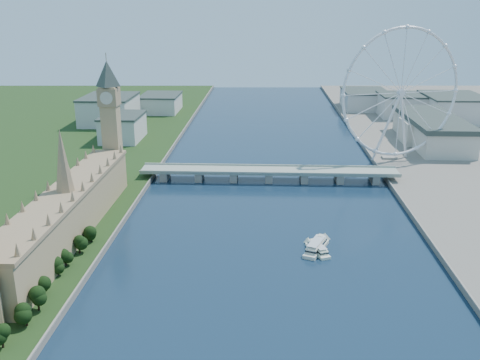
{
  "coord_description": "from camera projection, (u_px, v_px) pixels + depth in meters",
  "views": [
    {
      "loc": [
        -4.61,
        -139.82,
        142.15
      ],
      "look_at": [
        -20.75,
        210.0,
        28.98
      ],
      "focal_mm": 40.0,
      "sensor_mm": 36.0,
      "label": 1
    }
  ],
  "objects": [
    {
      "name": "london_eye",
      "position": [
        401.0,
        93.0,
        487.9
      ],
      "size": [
        113.6,
        39.12,
        124.3
      ],
      "color": "silver",
      "rests_on": "ground"
    },
    {
      "name": "tour_boat_far",
      "position": [
        316.0,
        251.0,
        328.0
      ],
      "size": [
        19.93,
        32.26,
        7.01
      ],
      "primitive_type": null,
      "rotation": [
        0.0,
        0.0,
        -0.41
      ],
      "color": "beige",
      "rests_on": "ground"
    },
    {
      "name": "city_skyline",
      "position": [
        298.0,
        108.0,
        701.85
      ],
      "size": [
        505.0,
        280.0,
        32.0
      ],
      "color": "beige",
      "rests_on": "ground"
    },
    {
      "name": "big_ben",
      "position": [
        110.0,
        107.0,
        425.81
      ],
      "size": [
        20.02,
        20.02,
        110.0
      ],
      "color": "tan",
      "rests_on": "ground"
    },
    {
      "name": "county_hall",
      "position": [
        430.0,
        146.0,
        577.46
      ],
      "size": [
        54.0,
        144.0,
        35.0
      ],
      "primitive_type": null,
      "color": "beige",
      "rests_on": "ground"
    },
    {
      "name": "parliament_range",
      "position": [
        68.0,
        213.0,
        337.93
      ],
      "size": [
        24.0,
        200.0,
        70.0
      ],
      "color": "tan",
      "rests_on": "ground"
    },
    {
      "name": "tree_row",
      "position": [
        22.0,
        318.0,
        241.48
      ],
      "size": [
        7.42,
        199.42,
        18.49
      ],
      "color": "black",
      "rests_on": "ground"
    },
    {
      "name": "westminster_bridge",
      "position": [
        269.0,
        173.0,
        459.53
      ],
      "size": [
        220.0,
        22.0,
        9.5
      ],
      "color": "gray",
      "rests_on": "ground"
    },
    {
      "name": "tour_boat_near",
      "position": [
        318.0,
        252.0,
        325.79
      ],
      "size": [
        15.61,
        26.54,
        5.69
      ],
      "primitive_type": null,
      "rotation": [
        0.0,
        0.0,
        0.37
      ],
      "color": "#E8EDCF",
      "rests_on": "ground"
    }
  ]
}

